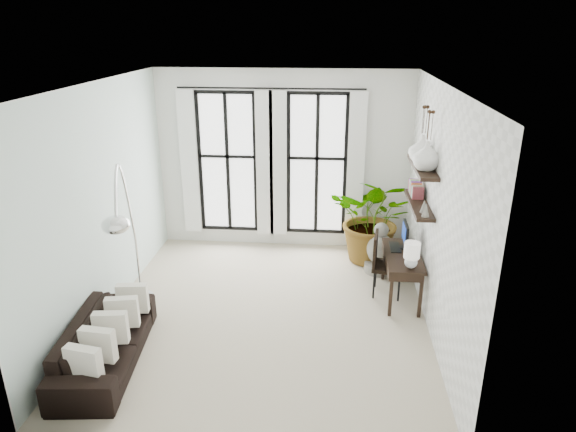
# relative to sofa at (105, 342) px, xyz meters

# --- Properties ---
(floor) EXTENTS (5.00, 5.00, 0.00)m
(floor) POSITION_rel_sofa_xyz_m (1.80, 1.30, -0.29)
(floor) COLOR #BFB298
(floor) RESTS_ON ground
(ceiling) EXTENTS (5.00, 5.00, 0.00)m
(ceiling) POSITION_rel_sofa_xyz_m (1.80, 1.30, 2.91)
(ceiling) COLOR white
(ceiling) RESTS_ON wall_back
(wall_left) EXTENTS (0.00, 5.00, 5.00)m
(wall_left) POSITION_rel_sofa_xyz_m (-0.45, 1.30, 1.31)
(wall_left) COLOR silver
(wall_left) RESTS_ON floor
(wall_right) EXTENTS (0.00, 5.00, 5.00)m
(wall_right) POSITION_rel_sofa_xyz_m (4.05, 1.30, 1.31)
(wall_right) COLOR white
(wall_right) RESTS_ON floor
(wall_back) EXTENTS (4.50, 0.00, 4.50)m
(wall_back) POSITION_rel_sofa_xyz_m (1.80, 3.80, 1.31)
(wall_back) COLOR white
(wall_back) RESTS_ON floor
(windows) EXTENTS (3.26, 0.13, 2.65)m
(windows) POSITION_rel_sofa_xyz_m (1.60, 3.73, 1.27)
(windows) COLOR white
(windows) RESTS_ON wall_back
(wall_shelves) EXTENTS (0.25, 1.30, 0.60)m
(wall_shelves) POSITION_rel_sofa_xyz_m (3.91, 1.98, 1.44)
(wall_shelves) COLOR black
(wall_shelves) RESTS_ON wall_right
(sofa) EXTENTS (0.98, 2.05, 0.58)m
(sofa) POSITION_rel_sofa_xyz_m (0.00, 0.00, 0.00)
(sofa) COLOR black
(sofa) RESTS_ON floor
(throw_pillows) EXTENTS (0.40, 1.52, 0.40)m
(throw_pillows) POSITION_rel_sofa_xyz_m (0.10, -0.00, 0.21)
(throw_pillows) COLOR silver
(throw_pillows) RESTS_ON sofa
(plant) EXTENTS (1.71, 1.59, 1.56)m
(plant) POSITION_rel_sofa_xyz_m (3.41, 3.22, 0.49)
(plant) COLOR #2D7228
(plant) RESTS_ON floor
(desk) EXTENTS (0.51, 1.21, 1.11)m
(desk) POSITION_rel_sofa_xyz_m (3.75, 1.88, 0.39)
(desk) COLOR black
(desk) RESTS_ON floor
(desk_chair) EXTENTS (0.52, 0.52, 0.97)m
(desk_chair) POSITION_rel_sofa_xyz_m (3.47, 2.04, 0.27)
(desk_chair) COLOR black
(desk_chair) RESTS_ON floor
(arc_lamp) EXTENTS (0.73, 1.75, 2.34)m
(arc_lamp) POSITION_rel_sofa_xyz_m (0.10, 0.75, 1.53)
(arc_lamp) COLOR silver
(arc_lamp) RESTS_ON floor
(buddha) EXTENTS (0.48, 0.48, 0.87)m
(buddha) POSITION_rel_sofa_xyz_m (3.50, 2.79, 0.08)
(buddha) COLOR gray
(buddha) RESTS_ON floor
(vase_a) EXTENTS (0.37, 0.37, 0.38)m
(vase_a) POSITION_rel_sofa_xyz_m (3.91, 1.69, 1.98)
(vase_a) COLOR white
(vase_a) RESTS_ON shelf_upper
(vase_b) EXTENTS (0.37, 0.37, 0.38)m
(vase_b) POSITION_rel_sofa_xyz_m (3.91, 2.09, 1.98)
(vase_b) COLOR white
(vase_b) RESTS_ON shelf_upper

